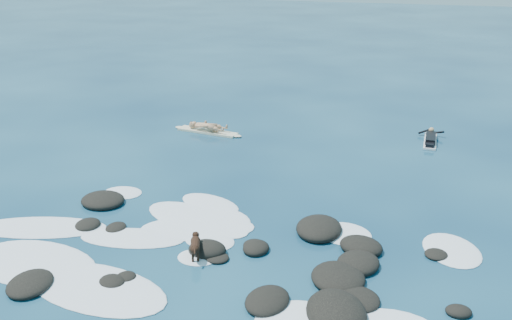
% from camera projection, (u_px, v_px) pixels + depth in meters
% --- Properties ---
extents(ground, '(160.00, 160.00, 0.00)m').
position_uv_depth(ground, '(227.00, 237.00, 16.36)').
color(ground, '#0A2642').
rests_on(ground, ground).
extents(reef_rocks, '(12.20, 6.70, 0.59)m').
position_uv_depth(reef_rocks, '(265.00, 260.00, 14.92)').
color(reef_rocks, black).
rests_on(reef_rocks, ground).
extents(breaking_foam, '(14.78, 7.63, 0.12)m').
position_uv_depth(breaking_foam, '(183.00, 249.00, 15.64)').
color(breaking_foam, white).
rests_on(breaking_foam, ground).
extents(standing_surfer_rig, '(3.44, 0.95, 1.95)m').
position_uv_depth(standing_surfer_rig, '(207.00, 116.00, 25.44)').
color(standing_surfer_rig, beige).
rests_on(standing_surfer_rig, ground).
extents(paddling_surfer_rig, '(1.12, 2.48, 0.43)m').
position_uv_depth(paddling_surfer_rig, '(430.00, 139.00, 24.38)').
color(paddling_surfer_rig, silver).
rests_on(paddling_surfer_rig, ground).
extents(dog, '(0.52, 0.98, 0.66)m').
position_uv_depth(dog, '(195.00, 244.00, 15.04)').
color(dog, black).
rests_on(dog, ground).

